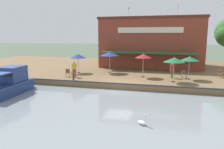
% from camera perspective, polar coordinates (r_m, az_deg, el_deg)
% --- Properties ---
extents(ground_plane, '(220.00, 220.00, 0.00)m').
position_cam_1_polar(ground_plane, '(20.28, 1.65, -4.21)').
color(ground_plane, '#4C5B47').
extents(quay_deck, '(22.00, 56.00, 0.60)m').
position_cam_1_polar(quay_deck, '(30.83, 6.29, 1.27)').
color(quay_deck, brown).
rests_on(quay_deck, ground).
extents(quay_edge_fender, '(0.20, 50.40, 0.10)m').
position_cam_1_polar(quay_edge_fender, '(20.23, 1.72, -2.36)').
color(quay_edge_fender, '#2D2D33').
rests_on(quay_edge_fender, quay_deck).
extents(waterfront_restaurant, '(9.92, 14.10, 8.83)m').
position_cam_1_polar(waterfront_restaurant, '(32.80, 10.33, 8.28)').
color(waterfront_restaurant, brown).
rests_on(waterfront_restaurant, quay_deck).
extents(patio_umbrella_by_entrance, '(1.88, 1.88, 2.29)m').
position_cam_1_polar(patio_umbrella_by_entrance, '(26.34, -8.87, 4.77)').
color(patio_umbrella_by_entrance, '#B7B7B7').
rests_on(patio_umbrella_by_entrance, quay_deck).
extents(patio_umbrella_far_corner, '(1.75, 1.75, 2.53)m').
position_cam_1_polar(patio_umbrella_far_corner, '(23.54, 8.19, 4.80)').
color(patio_umbrella_far_corner, '#B7B7B7').
rests_on(patio_umbrella_far_corner, quay_deck).
extents(patio_umbrella_mid_patio_left, '(1.86, 1.86, 2.36)m').
position_cam_1_polar(patio_umbrella_mid_patio_left, '(23.42, 19.60, 3.89)').
color(patio_umbrella_mid_patio_left, '#B7B7B7').
rests_on(patio_umbrella_mid_patio_left, quay_deck).
extents(patio_umbrella_back_row, '(2.03, 2.03, 2.41)m').
position_cam_1_polar(patio_umbrella_back_row, '(21.60, 15.95, 3.68)').
color(patio_umbrella_back_row, '#B7B7B7').
rests_on(patio_umbrella_back_row, quay_deck).
extents(patio_umbrella_mid_patio_right, '(2.20, 2.20, 2.55)m').
position_cam_1_polar(patio_umbrella_mid_patio_right, '(26.10, -0.61, 5.42)').
color(patio_umbrella_mid_patio_right, '#B7B7B7').
rests_on(patio_umbrella_mid_patio_right, quay_deck).
extents(cafe_chair_beside_entrance, '(0.46, 0.46, 0.85)m').
position_cam_1_polar(cafe_chair_beside_entrance, '(25.06, -9.93, 0.92)').
color(cafe_chair_beside_entrance, brown).
rests_on(cafe_chair_beside_entrance, quay_deck).
extents(cafe_chair_far_corner_seat, '(0.57, 0.57, 0.85)m').
position_cam_1_polar(cafe_chair_far_corner_seat, '(26.02, 26.44, 0.34)').
color(cafe_chair_far_corner_seat, brown).
rests_on(cafe_chair_far_corner_seat, quay_deck).
extents(cafe_chair_under_first_umbrella, '(0.59, 0.59, 0.85)m').
position_cam_1_polar(cafe_chair_under_first_umbrella, '(24.18, -11.51, 0.54)').
color(cafe_chair_under_first_umbrella, brown).
rests_on(cafe_chair_under_first_umbrella, quay_deck).
extents(cafe_chair_mid_patio, '(0.55, 0.55, 0.85)m').
position_cam_1_polar(cafe_chair_mid_patio, '(24.03, 18.28, 0.17)').
color(cafe_chair_mid_patio, brown).
rests_on(cafe_chair_mid_patio, quay_deck).
extents(person_mid_patio, '(0.46, 0.46, 1.62)m').
position_cam_1_polar(person_mid_patio, '(23.75, 15.42, 1.51)').
color(person_mid_patio, '#337547').
rests_on(person_mid_patio, quay_deck).
extents(person_at_quay_edge, '(0.49, 0.49, 1.75)m').
position_cam_1_polar(person_at_quay_edge, '(23.80, -9.89, 1.97)').
color(person_at_quay_edge, '#B23338').
rests_on(person_at_quay_edge, quay_deck).
extents(motorboat_nearest_quay, '(5.78, 2.39, 2.31)m').
position_cam_1_polar(motorboat_nearest_quay, '(20.96, -24.80, -2.16)').
color(motorboat_nearest_quay, navy).
rests_on(motorboat_nearest_quay, river_water).
extents(mooring_post, '(0.22, 0.22, 0.82)m').
position_cam_1_polar(mooring_post, '(21.87, -10.04, -0.57)').
color(mooring_post, '#473323').
rests_on(mooring_post, quay_deck).
extents(swan, '(0.54, 0.62, 0.69)m').
position_cam_1_polar(swan, '(12.64, 7.87, -12.27)').
color(swan, white).
rests_on(swan, river_water).
extents(tree_downstream_bank, '(4.05, 3.86, 6.34)m').
position_cam_1_polar(tree_downstream_bank, '(38.06, 6.24, 9.90)').
color(tree_downstream_bank, brown).
rests_on(tree_downstream_bank, quay_deck).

